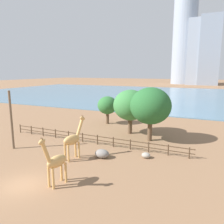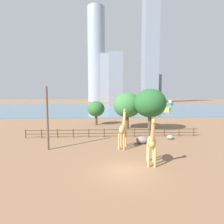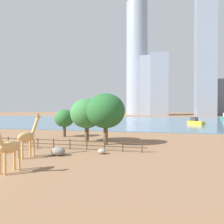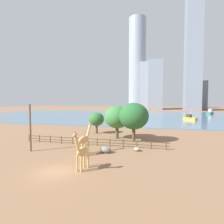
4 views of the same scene
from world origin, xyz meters
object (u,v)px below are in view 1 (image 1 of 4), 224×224
object	(u,v)px
giraffe_tall	(73,139)
tree_left_large	(151,106)
boulder_by_pole	(102,154)
tree_right_tall	(130,105)
giraffe_companion	(55,162)
utility_pole	(11,120)
tree_center_broad	(107,105)
boulder_near_fence	(146,155)

from	to	relation	value
giraffe_tall	tree_left_large	world-z (taller)	tree_left_large
boulder_by_pole	tree_right_tall	size ratio (longest dim) A/B	0.24
giraffe_companion	tree_right_tall	size ratio (longest dim) A/B	0.67
giraffe_tall	utility_pole	world-z (taller)	utility_pole
tree_left_large	tree_center_broad	xyz separation A→B (m)	(-9.76, 6.68, -1.48)
utility_pole	tree_left_large	xyz separation A→B (m)	(14.71, 10.27, 1.25)
boulder_near_fence	tree_right_tall	bearing A→B (deg)	120.28
utility_pole	tree_left_large	bearing A→B (deg)	34.91
boulder_by_pole	tree_left_large	bearing A→B (deg)	68.81
giraffe_companion	boulder_by_pole	world-z (taller)	giraffe_companion
giraffe_tall	giraffe_companion	bearing A→B (deg)	-143.95
tree_left_large	tree_right_tall	size ratio (longest dim) A/B	1.09
giraffe_tall	giraffe_companion	world-z (taller)	giraffe_tall
tree_left_large	boulder_by_pole	bearing A→B (deg)	-111.19
giraffe_companion	tree_center_broad	bearing A→B (deg)	-154.64
tree_left_large	giraffe_companion	bearing A→B (deg)	-104.71
tree_right_tall	utility_pole	bearing A→B (deg)	-131.18
giraffe_tall	utility_pole	xyz separation A→B (m)	(-8.74, -0.38, 1.42)
tree_center_broad	tree_right_tall	world-z (taller)	tree_right_tall
tree_center_broad	boulder_by_pole	bearing A→B (deg)	-66.45
giraffe_tall	giraffe_companion	distance (m)	5.74
giraffe_companion	utility_pole	world-z (taller)	utility_pole
boulder_by_pole	tree_center_broad	distance (m)	16.62
boulder_by_pole	tree_right_tall	distance (m)	11.32
boulder_near_fence	giraffe_companion	bearing A→B (deg)	-120.56
giraffe_companion	tree_left_large	xyz separation A→B (m)	(4.01, 15.28, 2.79)
boulder_by_pole	tree_center_broad	size ratio (longest dim) A/B	0.32
giraffe_tall	tree_right_tall	distance (m)	12.56
giraffe_companion	tree_center_broad	world-z (taller)	tree_center_broad
tree_center_broad	tree_right_tall	bearing A→B (deg)	-36.19
giraffe_tall	boulder_near_fence	world-z (taller)	giraffe_tall
giraffe_companion	utility_pole	bearing A→B (deg)	-104.42
giraffe_tall	giraffe_companion	size ratio (longest dim) A/B	1.04
giraffe_tall	giraffe_companion	xyz separation A→B (m)	(1.96, -5.39, -0.12)
tree_left_large	tree_center_broad	size ratio (longest dim) A/B	1.46
utility_pole	tree_right_tall	bearing A→B (deg)	48.82
giraffe_companion	tree_right_tall	world-z (taller)	tree_right_tall
boulder_near_fence	tree_center_broad	xyz separation A→B (m)	(-11.04, 13.00, 3.11)
boulder_near_fence	giraffe_tall	bearing A→B (deg)	-153.80
giraffe_tall	tree_right_tall	bearing A→B (deg)	5.73
giraffe_companion	boulder_near_fence	size ratio (longest dim) A/B	4.69
boulder_by_pole	utility_pole	bearing A→B (deg)	-170.37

